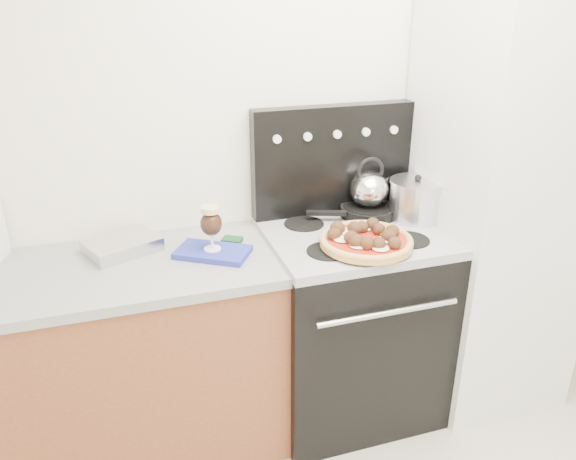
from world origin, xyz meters
name	(u,v)px	position (x,y,z in m)	size (l,w,h in m)	color
room_shell	(466,248)	(0.00, 0.29, 1.25)	(3.52, 3.01, 2.52)	beige
base_cabinet	(104,369)	(-1.02, 1.20, 0.43)	(1.45, 0.60, 0.86)	brown
countertop	(89,274)	(-1.02, 1.20, 0.88)	(1.48, 0.63, 0.04)	#969698
stove_body	(350,326)	(0.08, 1.18, 0.44)	(0.76, 0.65, 0.88)	black
cooktop	(354,236)	(0.08, 1.18, 0.90)	(0.76, 0.65, 0.04)	#ADADB2
backguard	(332,160)	(0.08, 1.45, 1.17)	(0.76, 0.08, 0.50)	black
fridge	(495,210)	(0.78, 1.15, 0.95)	(0.64, 0.68, 1.90)	silver
foil_sheet	(122,245)	(-0.89, 1.33, 0.93)	(0.28, 0.20, 0.06)	white
oven_mitt	(213,252)	(-0.54, 1.18, 0.91)	(0.29, 0.17, 0.02)	#2731A1
beer_glass	(211,228)	(-0.54, 1.18, 1.02)	(0.09, 0.09, 0.19)	black
pizza_pan	(366,246)	(0.06, 1.02, 0.93)	(0.34, 0.34, 0.01)	black
pizza	(366,239)	(0.06, 1.02, 0.96)	(0.38, 0.38, 0.05)	gold
skillet	(368,211)	(0.22, 1.33, 0.94)	(0.26, 0.26, 0.05)	black
tea_kettle	(369,186)	(0.22, 1.33, 1.06)	(0.18, 0.18, 0.20)	silver
stock_pot	(416,201)	(0.41, 1.24, 1.01)	(0.24, 0.24, 0.17)	silver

